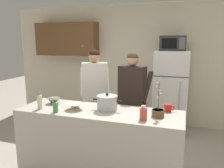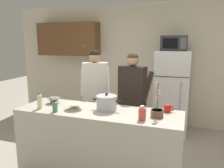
{
  "view_description": "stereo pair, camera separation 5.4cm",
  "coord_description": "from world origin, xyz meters",
  "px_view_note": "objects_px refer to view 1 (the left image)",
  "views": [
    {
      "loc": [
        1.03,
        -2.58,
        1.81
      ],
      "look_at": [
        0.0,
        0.55,
        1.17
      ],
      "focal_mm": 35.66,
      "sensor_mm": 36.0,
      "label": 1
    },
    {
      "loc": [
        1.08,
        -2.56,
        1.81
      ],
      "look_at": [
        0.0,
        0.55,
        1.17
      ],
      "focal_mm": 35.66,
      "sensor_mm": 36.0,
      "label": 2
    }
  ],
  "objects_px": {
    "person_near_pot": "(95,86)",
    "empty_bowl": "(75,106)",
    "bottle_near_edge": "(40,101)",
    "potted_orchid": "(158,111)",
    "coffee_mug": "(168,108)",
    "microwave": "(173,43)",
    "refrigerator": "(171,92)",
    "person_by_sink": "(132,91)",
    "bread_bowl": "(54,100)",
    "bottle_mid_counter": "(55,106)",
    "cooking_pot": "(107,103)",
    "bottle_far_corner": "(143,113)"
  },
  "relations": [
    {
      "from": "bottle_near_edge",
      "to": "bottle_mid_counter",
      "type": "bearing_deg",
      "value": -12.24
    },
    {
      "from": "refrigerator",
      "to": "bottle_mid_counter",
      "type": "relative_size",
      "value": 10.58
    },
    {
      "from": "coffee_mug",
      "to": "empty_bowl",
      "type": "xyz_separation_m",
      "value": [
        -1.17,
        -0.29,
        -0.0
      ]
    },
    {
      "from": "bottle_mid_counter",
      "to": "potted_orchid",
      "type": "relative_size",
      "value": 0.36
    },
    {
      "from": "microwave",
      "to": "bread_bowl",
      "type": "relative_size",
      "value": 2.53
    },
    {
      "from": "refrigerator",
      "to": "microwave",
      "type": "height_order",
      "value": "microwave"
    },
    {
      "from": "microwave",
      "to": "potted_orchid",
      "type": "xyz_separation_m",
      "value": [
        -0.04,
        -1.83,
        -0.78
      ]
    },
    {
      "from": "coffee_mug",
      "to": "empty_bowl",
      "type": "relative_size",
      "value": 0.57
    },
    {
      "from": "person_near_pot",
      "to": "bottle_far_corner",
      "type": "bearing_deg",
      "value": -45.24
    },
    {
      "from": "empty_bowl",
      "to": "bottle_near_edge",
      "type": "xyz_separation_m",
      "value": [
        -0.45,
        -0.12,
        0.06
      ]
    },
    {
      "from": "refrigerator",
      "to": "bottle_near_edge",
      "type": "relative_size",
      "value": 7.28
    },
    {
      "from": "bottle_far_corner",
      "to": "bread_bowl",
      "type": "bearing_deg",
      "value": 168.81
    },
    {
      "from": "bread_bowl",
      "to": "bottle_mid_counter",
      "type": "height_order",
      "value": "bottle_mid_counter"
    },
    {
      "from": "person_near_pot",
      "to": "coffee_mug",
      "type": "xyz_separation_m",
      "value": [
        1.27,
        -0.63,
        -0.08
      ]
    },
    {
      "from": "bottle_near_edge",
      "to": "bottle_mid_counter",
      "type": "distance_m",
      "value": 0.28
    },
    {
      "from": "empty_bowl",
      "to": "bottle_far_corner",
      "type": "height_order",
      "value": "bottle_far_corner"
    },
    {
      "from": "bottle_near_edge",
      "to": "bread_bowl",
      "type": "bearing_deg",
      "value": 83.44
    },
    {
      "from": "microwave",
      "to": "bottle_near_edge",
      "type": "height_order",
      "value": "microwave"
    },
    {
      "from": "microwave",
      "to": "cooking_pot",
      "type": "relative_size",
      "value": 1.25
    },
    {
      "from": "cooking_pot",
      "to": "empty_bowl",
      "type": "bearing_deg",
      "value": -164.44
    },
    {
      "from": "potted_orchid",
      "to": "bottle_far_corner",
      "type": "bearing_deg",
      "value": -132.19
    },
    {
      "from": "person_near_pot",
      "to": "potted_orchid",
      "type": "bearing_deg",
      "value": -36.67
    },
    {
      "from": "microwave",
      "to": "empty_bowl",
      "type": "distance_m",
      "value": 2.33
    },
    {
      "from": "person_near_pot",
      "to": "person_by_sink",
      "type": "distance_m",
      "value": 0.68
    },
    {
      "from": "microwave",
      "to": "bread_bowl",
      "type": "bearing_deg",
      "value": -131.59
    },
    {
      "from": "empty_bowl",
      "to": "bottle_near_edge",
      "type": "height_order",
      "value": "bottle_near_edge"
    },
    {
      "from": "person_near_pot",
      "to": "bottle_mid_counter",
      "type": "height_order",
      "value": "person_near_pot"
    },
    {
      "from": "microwave",
      "to": "person_near_pot",
      "type": "distance_m",
      "value": 1.7
    },
    {
      "from": "refrigerator",
      "to": "bottle_far_corner",
      "type": "bearing_deg",
      "value": -95.18
    },
    {
      "from": "potted_orchid",
      "to": "microwave",
      "type": "bearing_deg",
      "value": 88.87
    },
    {
      "from": "refrigerator",
      "to": "coffee_mug",
      "type": "relative_size",
      "value": 12.42
    },
    {
      "from": "person_near_pot",
      "to": "bread_bowl",
      "type": "height_order",
      "value": "person_near_pot"
    },
    {
      "from": "empty_bowl",
      "to": "potted_orchid",
      "type": "bearing_deg",
      "value": 2.59
    },
    {
      "from": "bottle_far_corner",
      "to": "empty_bowl",
      "type": "bearing_deg",
      "value": 173.06
    },
    {
      "from": "coffee_mug",
      "to": "bottle_mid_counter",
      "type": "xyz_separation_m",
      "value": [
        -1.35,
        -0.47,
        0.03
      ]
    },
    {
      "from": "refrigerator",
      "to": "bottle_far_corner",
      "type": "xyz_separation_m",
      "value": [
        -0.18,
        -2.02,
        0.19
      ]
    },
    {
      "from": "person_near_pot",
      "to": "coffee_mug",
      "type": "height_order",
      "value": "person_near_pot"
    },
    {
      "from": "bottle_mid_counter",
      "to": "bottle_far_corner",
      "type": "xyz_separation_m",
      "value": [
        1.11,
        0.07,
        0.01
      ]
    },
    {
      "from": "person_near_pot",
      "to": "empty_bowl",
      "type": "bearing_deg",
      "value": -83.96
    },
    {
      "from": "empty_bowl",
      "to": "person_near_pot",
      "type": "bearing_deg",
      "value": 96.04
    },
    {
      "from": "empty_bowl",
      "to": "bread_bowl",
      "type": "bearing_deg",
      "value": 159.95
    },
    {
      "from": "bread_bowl",
      "to": "person_by_sink",
      "type": "bearing_deg",
      "value": 34.39
    },
    {
      "from": "microwave",
      "to": "empty_bowl",
      "type": "xyz_separation_m",
      "value": [
        -1.11,
        -1.88,
        -0.8
      ]
    },
    {
      "from": "bottle_far_corner",
      "to": "bottle_mid_counter",
      "type": "bearing_deg",
      "value": -176.39
    },
    {
      "from": "person_near_pot",
      "to": "bottle_near_edge",
      "type": "height_order",
      "value": "person_near_pot"
    },
    {
      "from": "refrigerator",
      "to": "potted_orchid",
      "type": "bearing_deg",
      "value": -91.12
    },
    {
      "from": "refrigerator",
      "to": "cooking_pot",
      "type": "distance_m",
      "value": 1.93
    },
    {
      "from": "person_near_pot",
      "to": "cooking_pot",
      "type": "distance_m",
      "value": 0.95
    },
    {
      "from": "person_by_sink",
      "to": "empty_bowl",
      "type": "height_order",
      "value": "person_by_sink"
    },
    {
      "from": "coffee_mug",
      "to": "microwave",
      "type": "bearing_deg",
      "value": 92.29
    }
  ]
}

